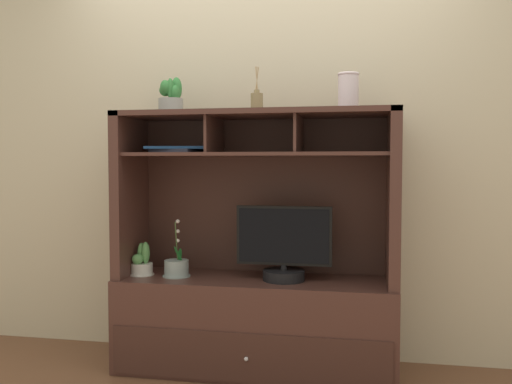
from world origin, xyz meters
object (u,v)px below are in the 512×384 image
(tv_monitor, at_px, (284,250))
(diffuser_bottle, at_px, (257,102))
(ceramic_vase, at_px, (348,91))
(potted_fern, at_px, (142,263))
(potted_succulent, at_px, (171,98))
(potted_orchid, at_px, (177,268))
(magazine_stack_left, at_px, (180,149))
(media_console, at_px, (256,293))

(tv_monitor, distance_m, diffuser_bottle, 0.86)
(tv_monitor, height_order, ceramic_vase, ceramic_vase)
(potted_fern, relative_size, potted_succulent, 0.91)
(potted_orchid, xyz_separation_m, magazine_stack_left, (0.00, 0.09, 0.70))
(tv_monitor, xyz_separation_m, potted_succulent, (-0.69, 0.06, 0.88))
(media_console, bearing_deg, ceramic_vase, 1.73)
(potted_orchid, distance_m, potted_fern, 0.22)
(potted_orchid, xyz_separation_m, diffuser_bottle, (0.47, 0.07, 0.97))
(ceramic_vase, bearing_deg, potted_succulent, -179.99)
(magazine_stack_left, xyz_separation_m, ceramic_vase, (0.99, -0.01, 0.32))
(potted_succulent, bearing_deg, media_console, -1.72)
(tv_monitor, relative_size, ceramic_vase, 2.61)
(media_console, xyz_separation_m, magazine_stack_left, (-0.47, 0.03, 0.84))
(potted_orchid, bearing_deg, magazine_stack_left, 89.93)
(media_console, relative_size, ceramic_vase, 7.69)
(potted_fern, relative_size, magazine_stack_left, 0.47)
(tv_monitor, xyz_separation_m, potted_fern, (-0.85, -0.01, -0.11))
(magazine_stack_left, xyz_separation_m, potted_succulent, (-0.05, -0.01, 0.31))
(tv_monitor, xyz_separation_m, potted_orchid, (-0.64, -0.01, -0.13))
(magazine_stack_left, relative_size, ceramic_vase, 2.00)
(magazine_stack_left, bearing_deg, tv_monitor, -6.55)
(tv_monitor, distance_m, potted_succulent, 1.12)
(potted_fern, height_order, potted_succulent, potted_succulent)
(potted_fern, bearing_deg, ceramic_vase, 3.19)
(potted_orchid, bearing_deg, potted_fern, 179.02)
(potted_fern, height_order, magazine_stack_left, magazine_stack_left)
(potted_orchid, relative_size, potted_fern, 1.70)
(tv_monitor, height_order, magazine_stack_left, magazine_stack_left)
(tv_monitor, relative_size, diffuser_bottle, 2.10)
(magazine_stack_left, xyz_separation_m, diffuser_bottle, (0.47, -0.01, 0.27))
(potted_fern, relative_size, diffuser_bottle, 0.76)
(potted_orchid, distance_m, magazine_stack_left, 0.70)
(tv_monitor, distance_m, magazine_stack_left, 0.86)
(magazine_stack_left, height_order, potted_succulent, potted_succulent)
(ceramic_vase, bearing_deg, media_console, -178.27)
(diffuser_bottle, bearing_deg, media_console, -90.00)
(potted_succulent, bearing_deg, magazine_stack_left, 15.53)
(tv_monitor, bearing_deg, potted_succulent, 175.14)
(media_console, height_order, potted_orchid, media_console)
(tv_monitor, bearing_deg, ceramic_vase, 9.45)
(magazine_stack_left, bearing_deg, potted_orchid, -90.07)
(tv_monitor, height_order, diffuser_bottle, diffuser_bottle)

